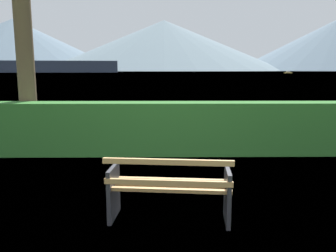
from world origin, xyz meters
name	(u,v)px	position (x,y,z in m)	size (l,w,h in m)	color
ground_plane	(170,219)	(0.00, 0.00, 0.00)	(1400.00, 1400.00, 0.00)	#567A38
water_surface	(164,72)	(0.00, 306.75, 0.00)	(620.00, 620.00, 0.00)	slate
park_bench	(169,189)	(-0.01, -0.06, 0.42)	(1.57, 0.71, 0.87)	tan
hedge_row	(167,128)	(0.00, 3.39, 0.58)	(11.37, 0.64, 1.17)	#2D6B28
cargo_ship_large	(21,62)	(-93.30, 220.19, 6.58)	(108.50, 25.41, 23.52)	#2D384C
fishing_boat_near	(288,72)	(64.31, 172.20, 0.43)	(5.14, 4.38, 1.24)	gold
distant_hills	(156,45)	(-13.95, 565.14, 41.68)	(889.47, 413.25, 86.78)	slate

